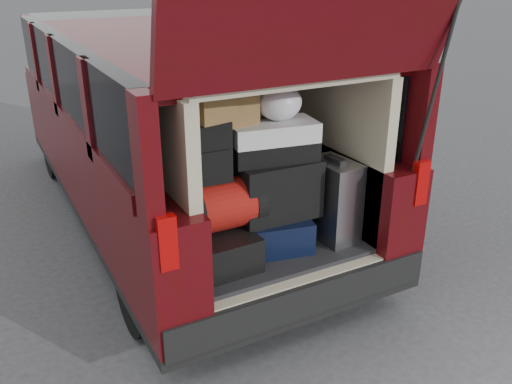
{
  "coord_description": "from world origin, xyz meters",
  "views": [
    {
      "loc": [
        -1.61,
        -2.68,
        2.34
      ],
      "look_at": [
        -0.06,
        0.2,
        0.94
      ],
      "focal_mm": 38.0,
      "sensor_mm": 36.0,
      "label": 1
    }
  ],
  "objects_px": {
    "black_hardshell": "(215,245)",
    "red_duffel": "(223,204)",
    "black_soft_case": "(276,188)",
    "silver_roller": "(333,200)",
    "backpack": "(208,152)",
    "twotone_duffel": "(273,141)",
    "navy_hardshell": "(274,228)"
  },
  "relations": [
    {
      "from": "navy_hardshell",
      "to": "silver_roller",
      "type": "bearing_deg",
      "value": -4.92
    },
    {
      "from": "black_hardshell",
      "to": "red_duffel",
      "type": "bearing_deg",
      "value": 1.25
    },
    {
      "from": "silver_roller",
      "to": "black_soft_case",
      "type": "xyz_separation_m",
      "value": [
        -0.4,
        0.09,
        0.13
      ]
    },
    {
      "from": "black_hardshell",
      "to": "navy_hardshell",
      "type": "relative_size",
      "value": 1.12
    },
    {
      "from": "backpack",
      "to": "twotone_duffel",
      "type": "relative_size",
      "value": 0.68
    },
    {
      "from": "twotone_duffel",
      "to": "black_hardshell",
      "type": "bearing_deg",
      "value": -165.98
    },
    {
      "from": "black_hardshell",
      "to": "red_duffel",
      "type": "relative_size",
      "value": 1.14
    },
    {
      "from": "black_soft_case",
      "to": "twotone_duffel",
      "type": "bearing_deg",
      "value": 118.61
    },
    {
      "from": "black_hardshell",
      "to": "navy_hardshell",
      "type": "xyz_separation_m",
      "value": [
        0.46,
        0.04,
        -0.0
      ]
    },
    {
      "from": "black_hardshell",
      "to": "black_soft_case",
      "type": "height_order",
      "value": "black_soft_case"
    },
    {
      "from": "black_hardshell",
      "to": "navy_hardshell",
      "type": "height_order",
      "value": "black_hardshell"
    },
    {
      "from": "silver_roller",
      "to": "red_duffel",
      "type": "height_order",
      "value": "silver_roller"
    },
    {
      "from": "silver_roller",
      "to": "red_duffel",
      "type": "distance_m",
      "value": 0.8
    },
    {
      "from": "silver_roller",
      "to": "black_soft_case",
      "type": "distance_m",
      "value": 0.43
    },
    {
      "from": "silver_roller",
      "to": "black_soft_case",
      "type": "height_order",
      "value": "black_soft_case"
    },
    {
      "from": "backpack",
      "to": "twotone_duffel",
      "type": "height_order",
      "value": "backpack"
    },
    {
      "from": "black_soft_case",
      "to": "backpack",
      "type": "relative_size",
      "value": 1.45
    },
    {
      "from": "navy_hardshell",
      "to": "black_soft_case",
      "type": "distance_m",
      "value": 0.31
    },
    {
      "from": "backpack",
      "to": "black_soft_case",
      "type": "bearing_deg",
      "value": 0.7
    },
    {
      "from": "black_soft_case",
      "to": "twotone_duffel",
      "type": "relative_size",
      "value": 0.98
    },
    {
      "from": "silver_roller",
      "to": "backpack",
      "type": "bearing_deg",
      "value": 168.35
    },
    {
      "from": "red_duffel",
      "to": "backpack",
      "type": "xyz_separation_m",
      "value": [
        -0.08,
        0.03,
        0.35
      ]
    },
    {
      "from": "black_hardshell",
      "to": "backpack",
      "type": "distance_m",
      "value": 0.62
    },
    {
      "from": "red_duffel",
      "to": "black_soft_case",
      "type": "relative_size",
      "value": 0.91
    },
    {
      "from": "backpack",
      "to": "navy_hardshell",
      "type": "bearing_deg",
      "value": 3.95
    },
    {
      "from": "navy_hardshell",
      "to": "silver_roller",
      "type": "height_order",
      "value": "silver_roller"
    },
    {
      "from": "silver_roller",
      "to": "black_soft_case",
      "type": "relative_size",
      "value": 1.04
    },
    {
      "from": "navy_hardshell",
      "to": "backpack",
      "type": "xyz_separation_m",
      "value": [
        -0.47,
        -0.01,
        0.62
      ]
    },
    {
      "from": "red_duffel",
      "to": "black_soft_case",
      "type": "xyz_separation_m",
      "value": [
        0.39,
        0.01,
        0.03
      ]
    },
    {
      "from": "black_hardshell",
      "to": "twotone_duffel",
      "type": "xyz_separation_m",
      "value": [
        0.44,
        0.04,
        0.62
      ]
    },
    {
      "from": "black_soft_case",
      "to": "silver_roller",
      "type": "bearing_deg",
      "value": -10.8
    },
    {
      "from": "navy_hardshell",
      "to": "twotone_duffel",
      "type": "relative_size",
      "value": 0.9
    }
  ]
}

